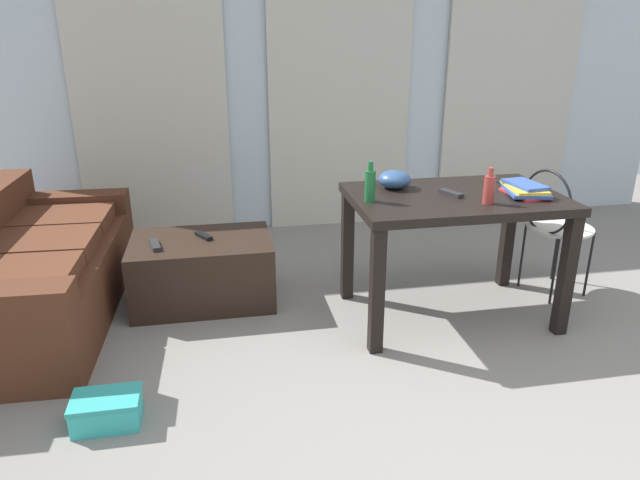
% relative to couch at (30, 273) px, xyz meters
% --- Properties ---
extents(ground_plane, '(7.81, 7.81, 0.00)m').
position_rel_couch_xyz_m(ground_plane, '(2.19, -0.54, -0.29)').
color(ground_plane, gray).
extents(wall_back, '(5.99, 0.10, 2.69)m').
position_rel_couch_xyz_m(wall_back, '(2.19, 1.48, 1.05)').
color(wall_back, silver).
rests_on(wall_back, ground).
extents(curtains, '(4.26, 0.03, 2.34)m').
position_rel_couch_xyz_m(curtains, '(2.19, 1.40, 0.88)').
color(curtains, beige).
rests_on(curtains, ground).
extents(couch, '(0.91, 1.82, 0.72)m').
position_rel_couch_xyz_m(couch, '(0.00, 0.00, 0.00)').
color(couch, '#4C2819').
rests_on(couch, ground).
extents(coffee_table, '(0.87, 0.59, 0.41)m').
position_rel_couch_xyz_m(coffee_table, '(1.00, 0.04, -0.08)').
color(coffee_table, black).
rests_on(coffee_table, ground).
extents(craft_table, '(1.20, 0.78, 0.76)m').
position_rel_couch_xyz_m(craft_table, '(2.47, -0.42, 0.36)').
color(craft_table, black).
rests_on(craft_table, ground).
extents(wire_chair, '(0.41, 0.44, 0.84)m').
position_rel_couch_xyz_m(wire_chair, '(3.21, -0.26, 0.23)').
color(wire_chair, silver).
rests_on(wire_chair, ground).
extents(bottle_near, '(0.06, 0.06, 0.22)m').
position_rel_couch_xyz_m(bottle_near, '(1.94, -0.47, 0.57)').
color(bottle_near, '#195B2D').
rests_on(bottle_near, craft_table).
extents(bottle_far, '(0.06, 0.06, 0.20)m').
position_rel_couch_xyz_m(bottle_far, '(2.56, -0.62, 0.55)').
color(bottle_far, '#99332D').
rests_on(bottle_far, craft_table).
extents(bowl, '(0.19, 0.19, 0.11)m').
position_rel_couch_xyz_m(bowl, '(2.16, -0.23, 0.53)').
color(bowl, '#2D4C7A').
rests_on(bowl, craft_table).
extents(book_stack, '(0.26, 0.33, 0.07)m').
position_rel_couch_xyz_m(book_stack, '(2.85, -0.50, 0.50)').
color(book_stack, red).
rests_on(book_stack, craft_table).
extents(tv_remote_on_table, '(0.10, 0.16, 0.02)m').
position_rel_couch_xyz_m(tv_remote_on_table, '(2.43, -0.43, 0.48)').
color(tv_remote_on_table, '#232326').
rests_on(tv_remote_on_table, craft_table).
extents(scissors, '(0.11, 0.05, 0.00)m').
position_rel_couch_xyz_m(scissors, '(2.85, -0.21, 0.47)').
color(scissors, '#9EA0A5').
rests_on(scissors, craft_table).
extents(tv_remote_primary, '(0.11, 0.15, 0.02)m').
position_rel_couch_xyz_m(tv_remote_primary, '(1.03, 0.08, 0.14)').
color(tv_remote_primary, black).
rests_on(tv_remote_primary, coffee_table).
extents(tv_remote_secondary, '(0.08, 0.19, 0.02)m').
position_rel_couch_xyz_m(tv_remote_secondary, '(0.74, -0.03, 0.14)').
color(tv_remote_secondary, '#232326').
rests_on(tv_remote_secondary, coffee_table).
extents(shoebox, '(0.30, 0.20, 0.14)m').
position_rel_couch_xyz_m(shoebox, '(0.58, -1.14, -0.22)').
color(shoebox, '#33B2AD').
rests_on(shoebox, ground).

